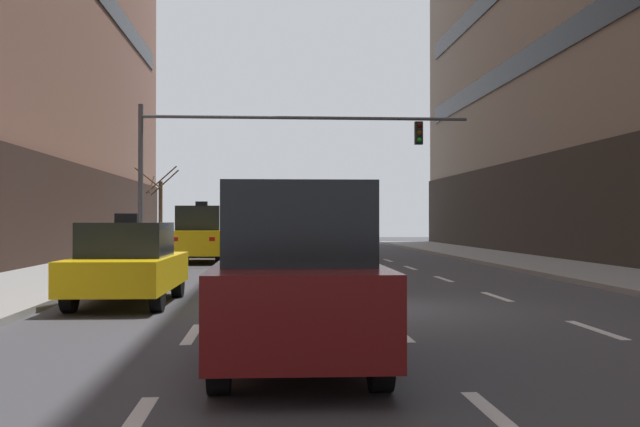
# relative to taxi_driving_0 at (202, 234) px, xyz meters

# --- Properties ---
(ground_plane) EXTENTS (120.00, 120.00, 0.00)m
(ground_plane) POSITION_rel_taxi_driving_0_xyz_m (4.55, -15.96, -1.11)
(ground_plane) COLOR #424247
(lane_stripe_l1_s2) EXTENTS (0.16, 2.00, 0.01)m
(lane_stripe_l1_s2) POSITION_rel_taxi_driving_0_xyz_m (1.50, -23.96, -1.10)
(lane_stripe_l1_s2) COLOR silver
(lane_stripe_l1_s2) RESTS_ON ground
(lane_stripe_l1_s3) EXTENTS (0.16, 2.00, 0.01)m
(lane_stripe_l1_s3) POSITION_rel_taxi_driving_0_xyz_m (1.50, -18.96, -1.10)
(lane_stripe_l1_s3) COLOR silver
(lane_stripe_l1_s3) RESTS_ON ground
(lane_stripe_l1_s4) EXTENTS (0.16, 2.00, 0.01)m
(lane_stripe_l1_s4) POSITION_rel_taxi_driving_0_xyz_m (1.50, -13.96, -1.10)
(lane_stripe_l1_s4) COLOR silver
(lane_stripe_l1_s4) RESTS_ON ground
(lane_stripe_l1_s5) EXTENTS (0.16, 2.00, 0.01)m
(lane_stripe_l1_s5) POSITION_rel_taxi_driving_0_xyz_m (1.50, -8.96, -1.10)
(lane_stripe_l1_s5) COLOR silver
(lane_stripe_l1_s5) RESTS_ON ground
(lane_stripe_l1_s6) EXTENTS (0.16, 2.00, 0.01)m
(lane_stripe_l1_s6) POSITION_rel_taxi_driving_0_xyz_m (1.50, -3.96, -1.10)
(lane_stripe_l1_s6) COLOR silver
(lane_stripe_l1_s6) RESTS_ON ground
(lane_stripe_l1_s7) EXTENTS (0.16, 2.00, 0.01)m
(lane_stripe_l1_s7) POSITION_rel_taxi_driving_0_xyz_m (1.50, 1.04, -1.10)
(lane_stripe_l1_s7) COLOR silver
(lane_stripe_l1_s7) RESTS_ON ground
(lane_stripe_l1_s8) EXTENTS (0.16, 2.00, 0.01)m
(lane_stripe_l1_s8) POSITION_rel_taxi_driving_0_xyz_m (1.50, 6.04, -1.10)
(lane_stripe_l1_s8) COLOR silver
(lane_stripe_l1_s8) RESTS_ON ground
(lane_stripe_l1_s9) EXTENTS (0.16, 2.00, 0.01)m
(lane_stripe_l1_s9) POSITION_rel_taxi_driving_0_xyz_m (1.50, 11.04, -1.10)
(lane_stripe_l1_s9) COLOR silver
(lane_stripe_l1_s9) RESTS_ON ground
(lane_stripe_l1_s10) EXTENTS (0.16, 2.00, 0.01)m
(lane_stripe_l1_s10) POSITION_rel_taxi_driving_0_xyz_m (1.50, 16.04, -1.10)
(lane_stripe_l1_s10) COLOR silver
(lane_stripe_l1_s10) RESTS_ON ground
(lane_stripe_l2_s2) EXTENTS (0.16, 2.00, 0.01)m
(lane_stripe_l2_s2) POSITION_rel_taxi_driving_0_xyz_m (4.55, -23.96, -1.10)
(lane_stripe_l2_s2) COLOR silver
(lane_stripe_l2_s2) RESTS_ON ground
(lane_stripe_l2_s3) EXTENTS (0.16, 2.00, 0.01)m
(lane_stripe_l2_s3) POSITION_rel_taxi_driving_0_xyz_m (4.55, -18.96, -1.10)
(lane_stripe_l2_s3) COLOR silver
(lane_stripe_l2_s3) RESTS_ON ground
(lane_stripe_l2_s4) EXTENTS (0.16, 2.00, 0.01)m
(lane_stripe_l2_s4) POSITION_rel_taxi_driving_0_xyz_m (4.55, -13.96, -1.10)
(lane_stripe_l2_s4) COLOR silver
(lane_stripe_l2_s4) RESTS_ON ground
(lane_stripe_l2_s5) EXTENTS (0.16, 2.00, 0.01)m
(lane_stripe_l2_s5) POSITION_rel_taxi_driving_0_xyz_m (4.55, -8.96, -1.10)
(lane_stripe_l2_s5) COLOR silver
(lane_stripe_l2_s5) RESTS_ON ground
(lane_stripe_l2_s6) EXTENTS (0.16, 2.00, 0.01)m
(lane_stripe_l2_s6) POSITION_rel_taxi_driving_0_xyz_m (4.55, -3.96, -1.10)
(lane_stripe_l2_s6) COLOR silver
(lane_stripe_l2_s6) RESTS_ON ground
(lane_stripe_l2_s7) EXTENTS (0.16, 2.00, 0.01)m
(lane_stripe_l2_s7) POSITION_rel_taxi_driving_0_xyz_m (4.55, 1.04, -1.10)
(lane_stripe_l2_s7) COLOR silver
(lane_stripe_l2_s7) RESTS_ON ground
(lane_stripe_l2_s8) EXTENTS (0.16, 2.00, 0.01)m
(lane_stripe_l2_s8) POSITION_rel_taxi_driving_0_xyz_m (4.55, 6.04, -1.10)
(lane_stripe_l2_s8) COLOR silver
(lane_stripe_l2_s8) RESTS_ON ground
(lane_stripe_l2_s9) EXTENTS (0.16, 2.00, 0.01)m
(lane_stripe_l2_s9) POSITION_rel_taxi_driving_0_xyz_m (4.55, 11.04, -1.10)
(lane_stripe_l2_s9) COLOR silver
(lane_stripe_l2_s9) RESTS_ON ground
(lane_stripe_l2_s10) EXTENTS (0.16, 2.00, 0.01)m
(lane_stripe_l2_s10) POSITION_rel_taxi_driving_0_xyz_m (4.55, 16.04, -1.10)
(lane_stripe_l2_s10) COLOR silver
(lane_stripe_l2_s10) RESTS_ON ground
(lane_stripe_l3_s3) EXTENTS (0.16, 2.00, 0.01)m
(lane_stripe_l3_s3) POSITION_rel_taxi_driving_0_xyz_m (7.59, -18.96, -1.10)
(lane_stripe_l3_s3) COLOR silver
(lane_stripe_l3_s3) RESTS_ON ground
(lane_stripe_l3_s4) EXTENTS (0.16, 2.00, 0.01)m
(lane_stripe_l3_s4) POSITION_rel_taxi_driving_0_xyz_m (7.59, -13.96, -1.10)
(lane_stripe_l3_s4) COLOR silver
(lane_stripe_l3_s4) RESTS_ON ground
(lane_stripe_l3_s5) EXTENTS (0.16, 2.00, 0.01)m
(lane_stripe_l3_s5) POSITION_rel_taxi_driving_0_xyz_m (7.59, -8.96, -1.10)
(lane_stripe_l3_s5) COLOR silver
(lane_stripe_l3_s5) RESTS_ON ground
(lane_stripe_l3_s6) EXTENTS (0.16, 2.00, 0.01)m
(lane_stripe_l3_s6) POSITION_rel_taxi_driving_0_xyz_m (7.59, -3.96, -1.10)
(lane_stripe_l3_s6) COLOR silver
(lane_stripe_l3_s6) RESTS_ON ground
(lane_stripe_l3_s7) EXTENTS (0.16, 2.00, 0.01)m
(lane_stripe_l3_s7) POSITION_rel_taxi_driving_0_xyz_m (7.59, 1.04, -1.10)
(lane_stripe_l3_s7) COLOR silver
(lane_stripe_l3_s7) RESTS_ON ground
(lane_stripe_l3_s8) EXTENTS (0.16, 2.00, 0.01)m
(lane_stripe_l3_s8) POSITION_rel_taxi_driving_0_xyz_m (7.59, 6.04, -1.10)
(lane_stripe_l3_s8) COLOR silver
(lane_stripe_l3_s8) RESTS_ON ground
(lane_stripe_l3_s9) EXTENTS (0.16, 2.00, 0.01)m
(lane_stripe_l3_s9) POSITION_rel_taxi_driving_0_xyz_m (7.59, 11.04, -1.10)
(lane_stripe_l3_s9) COLOR silver
(lane_stripe_l3_s9) RESTS_ON ground
(lane_stripe_l3_s10) EXTENTS (0.16, 2.00, 0.01)m
(lane_stripe_l3_s10) POSITION_rel_taxi_driving_0_xyz_m (7.59, 16.04, -1.10)
(lane_stripe_l3_s10) COLOR silver
(lane_stripe_l3_s10) RESTS_ON ground
(taxi_driving_0) EXTENTS (2.10, 4.66, 2.41)m
(taxi_driving_0) POSITION_rel_taxi_driving_0_xyz_m (0.00, 0.00, 0.00)
(taxi_driving_0) COLOR black
(taxi_driving_0) RESTS_ON ground
(taxi_driving_1) EXTENTS (1.85, 4.24, 2.20)m
(taxi_driving_1) POSITION_rel_taxi_driving_0_xyz_m (6.00, 12.94, -0.09)
(taxi_driving_1) COLOR black
(taxi_driving_1) RESTS_ON ground
(taxi_driving_2) EXTENTS (1.90, 4.37, 1.80)m
(taxi_driving_2) POSITION_rel_taxi_driving_0_xyz_m (-0.15, -14.97, -0.31)
(taxi_driving_2) COLOR black
(taxi_driving_2) RESTS_ON ground
(taxi_driving_3) EXTENTS (2.08, 4.61, 1.89)m
(taxi_driving_3) POSITION_rel_taxi_driving_0_xyz_m (5.99, 2.70, -0.27)
(taxi_driving_3) COLOR black
(taxi_driving_3) RESTS_ON ground
(car_driving_4) EXTENTS (1.81, 4.29, 2.07)m
(car_driving_4) POSITION_rel_taxi_driving_0_xyz_m (2.92, -21.56, -0.08)
(car_driving_4) COLOR black
(car_driving_4) RESTS_ON ground
(taxi_driving_5) EXTENTS (2.09, 4.57, 1.87)m
(taxi_driving_5) POSITION_rel_taxi_driving_0_xyz_m (0.08, 5.64, -0.28)
(taxi_driving_5) COLOR black
(taxi_driving_5) RESTS_ON ground
(traffic_signal_0) EXTENTS (11.95, 0.35, 5.69)m
(traffic_signal_0) POSITION_rel_taxi_driving_0_xyz_m (2.12, -2.68, 3.16)
(traffic_signal_0) COLOR #4C4C51
(traffic_signal_0) RESTS_ON sidewalk_left
(street_tree_0) EXTENTS (2.24, 2.27, 4.48)m
(street_tree_0) POSITION_rel_taxi_driving_0_xyz_m (-3.08, 10.32, 1.19)
(street_tree_0) COLOR #4C3823
(street_tree_0) RESTS_ON sidewalk_left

